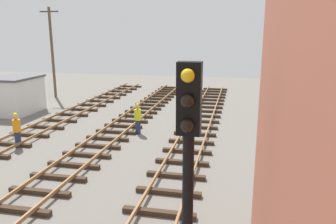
{
  "coord_description": "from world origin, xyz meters",
  "views": [
    {
      "loc": [
        3.03,
        -2.82,
        5.91
      ],
      "look_at": [
        -0.77,
        14.88,
        1.59
      ],
      "focal_mm": 35.29,
      "sensor_mm": 36.0,
      "label": 1
    }
  ],
  "objects": [
    {
      "name": "signal_mast",
      "position": [
        2.33,
        1.93,
        3.45
      ],
      "size": [
        0.36,
        0.4,
        5.51
      ],
      "color": "black",
      "rests_on": "ground"
    },
    {
      "name": "control_hut",
      "position": [
        -13.42,
        18.76,
        1.39
      ],
      "size": [
        3.0,
        3.8,
        2.76
      ],
      "color": "silver",
      "rests_on": "ground"
    },
    {
      "name": "track_worker_foreground",
      "position": [
        -8.29,
        11.86,
        0.93
      ],
      "size": [
        0.4,
        0.4,
        1.87
      ],
      "color": "#262D4C",
      "rests_on": "ground"
    },
    {
      "name": "utility_pole_far",
      "position": [
        -13.91,
        25.14,
        4.3
      ],
      "size": [
        1.8,
        0.24,
        8.22
      ],
      "color": "brown",
      "rests_on": "ground"
    },
    {
      "name": "track_worker_distant",
      "position": [
        -2.76,
        15.51,
        0.93
      ],
      "size": [
        0.4,
        0.4,
        1.87
      ],
      "color": "#262D4C",
      "rests_on": "ground"
    }
  ]
}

